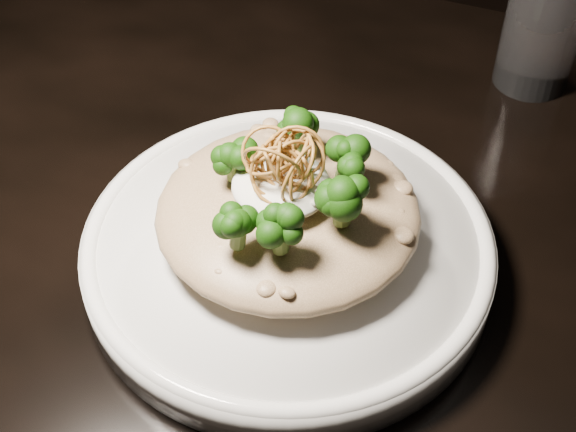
% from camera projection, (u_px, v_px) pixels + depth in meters
% --- Properties ---
extents(table, '(1.10, 0.80, 0.75)m').
position_uv_depth(table, '(327.00, 303.00, 0.71)').
color(table, black).
rests_on(table, ground).
extents(plate, '(0.31, 0.31, 0.03)m').
position_uv_depth(plate, '(288.00, 251.00, 0.62)').
color(plate, white).
rests_on(plate, table).
extents(risotto, '(0.20, 0.20, 0.04)m').
position_uv_depth(risotto, '(288.00, 212.00, 0.60)').
color(risotto, brown).
rests_on(risotto, plate).
extents(broccoli, '(0.15, 0.15, 0.06)m').
position_uv_depth(broccoli, '(289.00, 172.00, 0.55)').
color(broccoli, black).
rests_on(broccoli, risotto).
extents(cheese, '(0.07, 0.07, 0.02)m').
position_uv_depth(cheese, '(281.00, 185.00, 0.57)').
color(cheese, white).
rests_on(cheese, risotto).
extents(shallots, '(0.05, 0.05, 0.03)m').
position_uv_depth(shallots, '(285.00, 156.00, 0.55)').
color(shallots, brown).
rests_on(shallots, cheese).
extents(drinking_glass, '(0.08, 0.08, 0.13)m').
position_uv_depth(drinking_glass, '(543.00, 26.00, 0.76)').
color(drinking_glass, white).
rests_on(drinking_glass, table).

